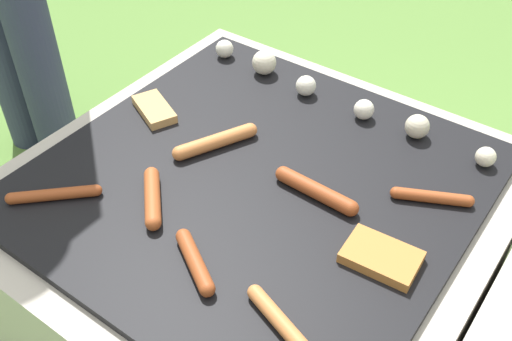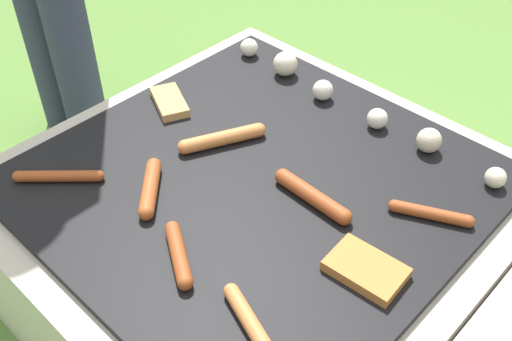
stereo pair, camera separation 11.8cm
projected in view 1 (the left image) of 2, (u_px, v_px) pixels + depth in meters
ground_plane at (256, 292)px, 1.44m from camera, size 14.00×14.00×0.00m
grill at (256, 241)px, 1.32m from camera, size 0.93×0.93×0.37m
sausage_front_center at (195, 262)px, 1.01m from camera, size 0.13×0.09×0.03m
sausage_front_left at (216, 141)px, 1.26m from camera, size 0.10×0.18×0.03m
sausage_back_right at (316, 191)px, 1.14m from camera, size 0.19×0.04×0.03m
sausage_back_left at (288, 331)px, 0.91m from camera, size 0.19×0.08×0.03m
sausage_front_right at (54, 194)px, 1.14m from camera, size 0.14×0.13×0.02m
sausage_back_center at (152, 198)px, 1.13m from camera, size 0.12×0.12×0.03m
sausage_mid_left at (432, 197)px, 1.14m from camera, size 0.14×0.08×0.02m
bread_slice_right at (154, 109)px, 1.35m from camera, size 0.14×0.11×0.02m
bread_slice_left at (381, 257)px, 1.03m from camera, size 0.13×0.09×0.02m
mushroom_row at (324, 90)px, 1.38m from camera, size 0.73×0.07×0.06m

